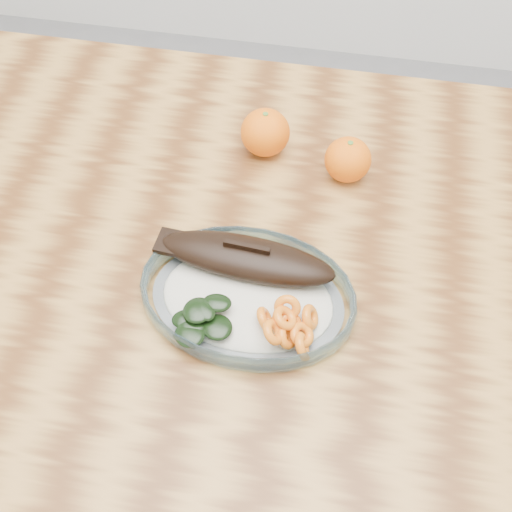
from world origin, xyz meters
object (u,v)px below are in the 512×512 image
plated_meal (247,293)px  orange_left (265,133)px  dining_table (225,279)px  orange_right (348,160)px

plated_meal → orange_left: 0.28m
orange_left → dining_table: bearing=-99.0°
dining_table → orange_left: orange_left is taller
orange_left → orange_right: bearing=-14.0°
orange_left → orange_right: (0.13, -0.03, -0.00)m
dining_table → orange_right: bearing=43.8°
plated_meal → orange_right: (0.10, 0.24, 0.02)m
orange_left → orange_right: size_ratio=1.09×
orange_left → orange_right: 0.13m
plated_meal → orange_right: size_ratio=7.71×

